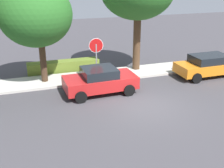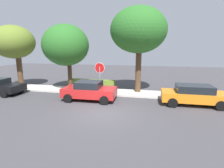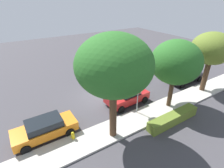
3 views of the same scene
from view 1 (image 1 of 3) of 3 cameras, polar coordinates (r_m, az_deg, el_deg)
ground_plane at (r=14.40m, az=6.78°, el=-4.36°), size 60.00×60.00×0.00m
sidewalk_curb at (r=18.50m, az=0.57°, el=2.01°), size 32.00×2.18×0.14m
stop_sign at (r=16.90m, az=-3.23°, el=6.55°), size 0.87×0.09×2.72m
parked_car_red at (r=15.55m, az=-2.46°, el=0.76°), size 4.03×2.19×1.45m
parked_car_orange at (r=19.20m, az=19.05°, el=3.65°), size 4.30×2.00×1.41m
street_tree_mid_block at (r=16.53m, az=-15.30°, el=13.43°), size 4.10×4.10×5.97m
fire_hydrant at (r=19.57m, az=13.06°, el=3.43°), size 0.30×0.22×0.72m
front_yard_hedge at (r=19.30m, az=-9.77°, el=3.53°), size 4.80×0.82×0.78m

